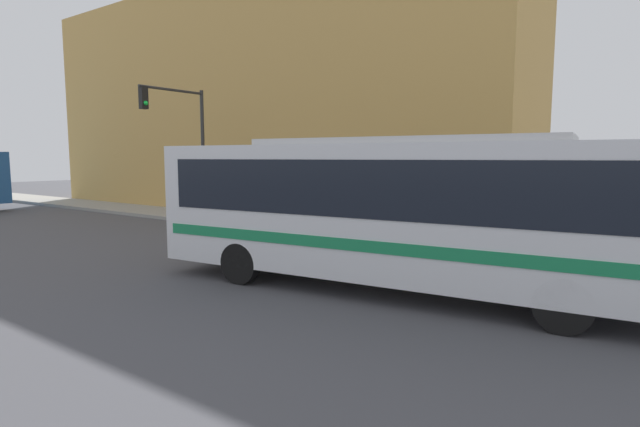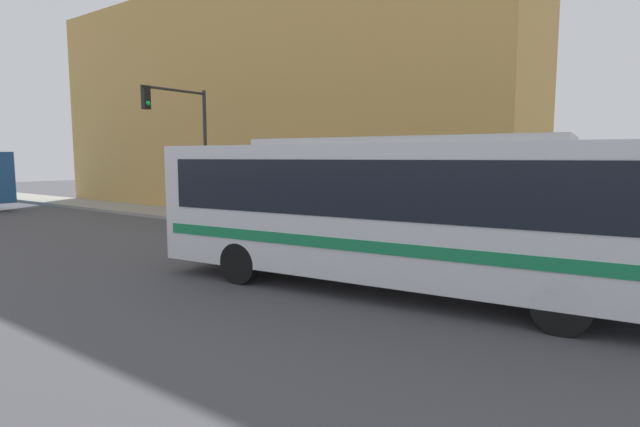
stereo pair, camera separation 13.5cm
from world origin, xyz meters
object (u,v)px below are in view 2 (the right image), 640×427
at_px(city_bus, 405,205).
at_px(parking_meter, 280,207).
at_px(traffic_light_pole, 186,131).
at_px(fire_hydrant, 391,229).

xyz_separation_m(city_bus, parking_meter, (5.45, 8.29, -0.96)).
bearing_deg(city_bus, traffic_light_pole, 64.09).
height_order(city_bus, parking_meter, city_bus).
bearing_deg(traffic_light_pole, fire_hydrant, -84.52).
height_order(fire_hydrant, parking_meter, parking_meter).
relative_size(city_bus, fire_hydrant, 17.83).
bearing_deg(parking_meter, fire_hydrant, -90.00).
bearing_deg(city_bus, parking_meter, 50.16).
relative_size(city_bus, parking_meter, 10.00).
bearing_deg(traffic_light_pole, parking_meter, -78.61).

